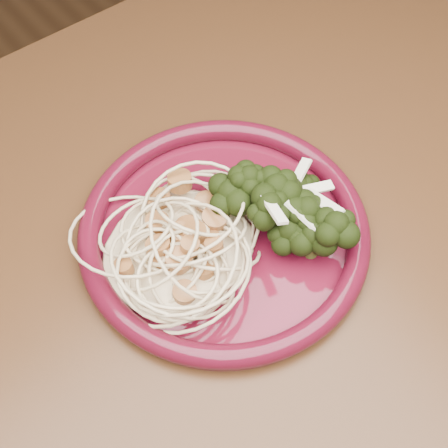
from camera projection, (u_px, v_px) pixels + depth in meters
dining_table at (322, 298)px, 0.62m from camera, size 1.20×0.80×0.75m
dinner_plate at (224, 231)px, 0.54m from camera, size 0.30×0.30×0.02m
spaghetti_pile at (178, 242)px, 0.52m from camera, size 0.16×0.14×0.03m
scallop_cluster at (175, 220)px, 0.49m from camera, size 0.13×0.13×0.04m
broccoli_pile at (279, 195)px, 0.53m from camera, size 0.11×0.15×0.05m
onion_garnish at (281, 173)px, 0.51m from camera, size 0.08×0.10×0.05m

